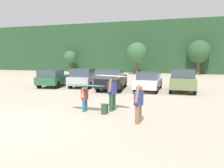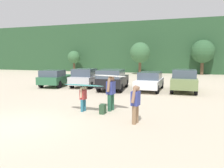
# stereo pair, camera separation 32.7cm
# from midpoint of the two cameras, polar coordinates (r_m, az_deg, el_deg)

# --- Properties ---
(ground_plane) EXTENTS (120.00, 120.00, 0.00)m
(ground_plane) POSITION_cam_midpoint_polar(r_m,az_deg,el_deg) (9.20, -22.52, -10.06)
(ground_plane) COLOR beige
(hillside_ridge) EXTENTS (108.00, 12.00, 8.62)m
(hillside_ridge) POSITION_cam_midpoint_polar(r_m,az_deg,el_deg) (42.77, 11.14, 9.17)
(hillside_ridge) COLOR #284C2D
(hillside_ridge) RESTS_ON ground_plane
(tree_far_left) EXTENTS (2.18, 2.18, 3.75)m
(tree_far_left) POSITION_cam_midpoint_polar(r_m,az_deg,el_deg) (39.32, -9.72, 6.93)
(tree_far_left) COLOR brown
(tree_far_left) RESTS_ON ground_plane
(tree_far_right) EXTENTS (3.09, 3.09, 4.87)m
(tree_far_right) POSITION_cam_midpoint_polar(r_m,az_deg,el_deg) (33.65, 7.65, 8.14)
(tree_far_right) COLOR brown
(tree_far_right) RESTS_ON ground_plane
(tree_ridge_back) EXTENTS (3.45, 3.45, 5.20)m
(tree_ridge_back) POSITION_cam_midpoint_polar(r_m,az_deg,el_deg) (35.46, 22.96, 7.82)
(tree_ridge_back) COLOR brown
(tree_ridge_back) RESTS_ON ground_plane
(parked_car_forest_green) EXTENTS (2.34, 4.12, 1.50)m
(parked_car_forest_green) POSITION_cam_midpoint_polar(r_m,az_deg,el_deg) (20.16, -14.10, 1.55)
(parked_car_forest_green) COLOR #2D6642
(parked_car_forest_green) RESTS_ON ground_plane
(parked_car_silver) EXTENTS (2.24, 4.16, 1.63)m
(parked_car_silver) POSITION_cam_midpoint_polar(r_m,az_deg,el_deg) (19.45, -6.33, 1.68)
(parked_car_silver) COLOR silver
(parked_car_silver) RESTS_ON ground_plane
(parked_car_black) EXTENTS (2.43, 4.61, 1.66)m
(parked_car_black) POSITION_cam_midpoint_polar(r_m,az_deg,el_deg) (17.47, 0.73, 1.34)
(parked_car_black) COLOR black
(parked_car_black) RESTS_ON ground_plane
(parked_car_white) EXTENTS (1.82, 4.31, 1.45)m
(parked_car_white) POSITION_cam_midpoint_polar(r_m,az_deg,el_deg) (17.54, 10.43, 0.86)
(parked_car_white) COLOR white
(parked_car_white) RESTS_ON ground_plane
(parked_car_olive_green) EXTENTS (1.89, 4.34, 1.69)m
(parked_car_olive_green) POSITION_cam_midpoint_polar(r_m,az_deg,el_deg) (17.59, 18.90, 0.94)
(parked_car_olive_green) COLOR #6B7F4C
(parked_car_olive_green) RESTS_ON ground_plane
(person_adult) EXTENTS (0.37, 0.70, 1.71)m
(person_adult) POSITION_cam_midpoint_polar(r_m,az_deg,el_deg) (10.63, 0.58, -1.90)
(person_adult) COLOR #26593F
(person_adult) RESTS_ON ground_plane
(person_child) EXTENTS (0.27, 0.49, 1.24)m
(person_child) POSITION_cam_midpoint_polar(r_m,az_deg,el_deg) (10.61, -6.70, -3.42)
(person_child) COLOR teal
(person_child) RESTS_ON ground_plane
(person_companion) EXTENTS (0.33, 0.75, 1.52)m
(person_companion) POSITION_cam_midpoint_polar(r_m,az_deg,el_deg) (8.65, 7.27, -4.74)
(person_companion) COLOR #8C6B4C
(person_companion) RESTS_ON ground_plane
(surfboard_white) EXTENTS (1.99, 1.04, 0.10)m
(surfboard_white) POSITION_cam_midpoint_polar(r_m,az_deg,el_deg) (10.65, 0.17, 2.16)
(surfboard_white) COLOR white
(surfboard_teal) EXTENTS (2.12, 0.68, 0.13)m
(surfboard_teal) POSITION_cam_midpoint_polar(r_m,az_deg,el_deg) (10.35, -6.60, -0.32)
(surfboard_teal) COLOR teal
(backpack_dropped) EXTENTS (0.24, 0.34, 0.45)m
(backpack_dropped) POSITION_cam_midpoint_polar(r_m,az_deg,el_deg) (10.16, -1.51, -6.59)
(backpack_dropped) COLOR #2D4C33
(backpack_dropped) RESTS_ON ground_plane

